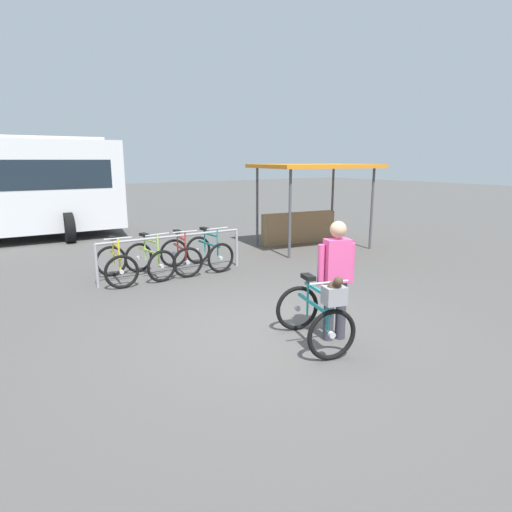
% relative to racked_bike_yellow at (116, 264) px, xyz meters
% --- Properties ---
extents(ground_plane, '(80.00, 80.00, 0.00)m').
position_rel_racked_bike_yellow_xyz_m(ground_plane, '(1.06, -3.83, -0.37)').
color(ground_plane, '#514F4C').
extents(bike_rack_rail, '(3.21, 0.08, 0.88)m').
position_rel_racked_bike_yellow_xyz_m(bike_rack_rail, '(1.15, -0.19, 0.30)').
color(bike_rack_rail, '#99999E').
rests_on(bike_rack_rail, ground).
extents(racked_bike_yellow, '(0.76, 1.14, 0.97)m').
position_rel_racked_bike_yellow_xyz_m(racked_bike_yellow, '(0.00, 0.00, 0.00)').
color(racked_bike_yellow, black).
rests_on(racked_bike_yellow, ground).
extents(racked_bike_lime, '(0.79, 1.18, 0.97)m').
position_rel_racked_bike_yellow_xyz_m(racked_bike_lime, '(0.70, -0.00, 0.00)').
color(racked_bike_lime, black).
rests_on(racked_bike_lime, ground).
extents(racked_bike_red, '(0.80, 1.20, 0.98)m').
position_rel_racked_bike_yellow_xyz_m(racked_bike_red, '(1.40, -0.01, -0.00)').
color(racked_bike_red, black).
rests_on(racked_bike_red, ground).
extents(racked_bike_teal, '(0.69, 1.11, 0.97)m').
position_rel_racked_bike_yellow_xyz_m(racked_bike_teal, '(2.10, -0.01, 0.00)').
color(racked_bike_teal, black).
rests_on(racked_bike_teal, ground).
extents(featured_bicycle, '(0.93, 1.25, 1.09)m').
position_rel_racked_bike_yellow_xyz_m(featured_bicycle, '(1.23, -4.60, 0.12)').
color(featured_bicycle, black).
rests_on(featured_bicycle, ground).
extents(person_with_featured_bike, '(0.51, 0.30, 1.64)m').
position_rel_racked_bike_yellow_xyz_m(person_with_featured_bike, '(1.61, -4.52, 0.54)').
color(person_with_featured_bike, '#383842').
rests_on(person_with_featured_bike, ground).
extents(market_stall, '(3.39, 2.71, 2.30)m').
position_rel_racked_bike_yellow_xyz_m(market_stall, '(5.70, 0.79, 1.03)').
color(market_stall, '#4C4C51').
rests_on(market_stall, ground).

